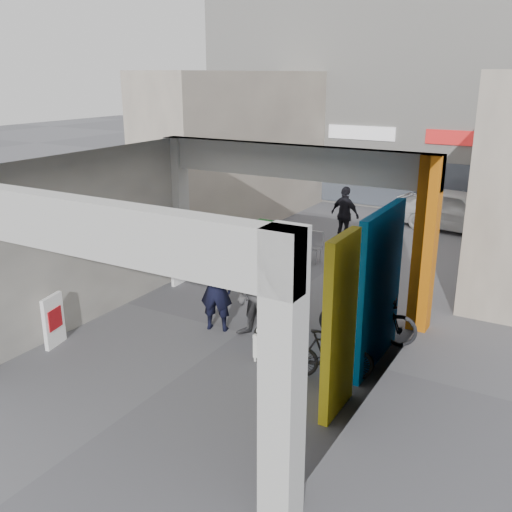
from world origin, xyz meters
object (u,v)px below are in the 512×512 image
Objects in this scene: cafe_set at (291,251)px; bicycle_front at (367,317)px; produce_stand at (269,237)px; man_elderly at (369,289)px; border_collie at (262,345)px; white_van at (459,210)px; man_crates at (345,215)px; man_with_dog at (216,287)px; man_back_turned at (257,294)px; bicycle_rear at (329,355)px.

bicycle_front reaches higher than cafe_set.
man_elderly reaches higher than produce_stand.
white_van is (1.21, 10.87, 0.40)m from border_collie.
man_crates reaches higher than border_collie.
produce_stand is 1.63× the size of border_collie.
man_back_turned is at bearing 163.20° from man_with_dog.
cafe_set reaches higher than produce_stand.
white_van is at bearing -22.20° from bicycle_rear.
man_back_turned is 1.00× the size of bicycle_front.
cafe_set is 4.68m from man_elderly.
cafe_set is 0.78× the size of man_elderly.
cafe_set is 0.78× the size of man_with_dog.
produce_stand is 6.13m from man_elderly.
bicycle_rear is 10.93m from white_van.
man_elderly is (1.26, 2.06, 0.63)m from border_collie.
man_back_turned reaches higher than man_with_dog.
border_collie is at bearing -68.61° from cafe_set.
bicycle_front is 1.71m from bicycle_rear.
man_with_dog is at bearing 107.56° from man_crates.
man_with_dog reaches higher than border_collie.
produce_stand is at bearing 145.92° from white_van.
produce_stand is 0.76× the size of bicycle_rear.
man_with_dog is 7.14m from man_crates.
man_back_turned is at bearing -71.04° from cafe_set.
man_with_dog is at bearing -171.61° from man_elderly.
man_crates reaches higher than bicycle_rear.
man_crates is at bearing 96.43° from man_elderly.
man_with_dog reaches higher than white_van.
man_elderly reaches higher than cafe_set.
bicycle_rear is (3.40, -5.34, 0.15)m from cafe_set.
man_with_dog is 3.01m from man_elderly.
man_crates is (-2.77, 5.73, -0.05)m from man_elderly.
border_collie is at bearing -140.80° from man_elderly.
cafe_set is at bearing -98.19° from man_with_dog.
bicycle_front is at bearing 132.02° from man_crates.
bicycle_front is at bearing -24.86° from bicycle_rear.
border_collie is 0.39× the size of man_elderly.
cafe_set is 6.49m from white_van.
man_crates is (-1.04, 7.14, -0.09)m from man_back_turned.
man_crates is at bearing 77.45° from cafe_set.
man_with_dog reaches higher than bicycle_front.
man_crates is 0.91× the size of bicycle_front.
produce_stand is at bearing 143.21° from cafe_set.
white_van is (-0.12, 10.92, 0.23)m from bicycle_rear.
cafe_set reaches higher than border_collie.
bicycle_front is (2.79, 1.00, -0.41)m from man_with_dog.
man_back_turned reaches higher than bicycle_front.
produce_stand is 2.44m from man_crates.
man_elderly is 1.05× the size of man_crates.
bicycle_rear is (2.73, -0.70, -0.45)m from man_with_dog.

